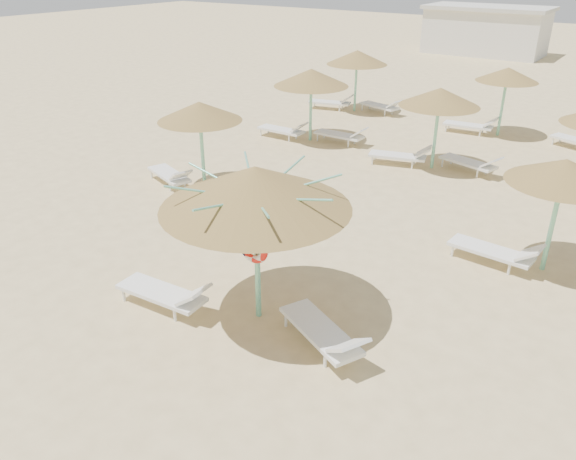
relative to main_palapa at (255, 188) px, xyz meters
The scene contains 6 objects.
ground 2.78m from the main_palapa, 154.14° to the left, with size 120.00×120.00×0.00m, color #E1C589.
main_palapa is the anchor object (origin of this frame).
lounger_main_a 3.03m from the main_palapa, 152.79° to the right, with size 2.12×0.76×0.76m.
lounger_main_b 2.89m from the main_palapa, ahead, with size 2.15×1.46×0.76m.
palapa_field 10.19m from the main_palapa, 87.81° to the left, with size 18.74×13.58×2.73m.
service_hut 35.83m from the main_palapa, 100.40° to the left, with size 8.40×4.40×3.25m.
Camera 1 is at (6.22, -7.56, 6.48)m, focal length 35.00 mm.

